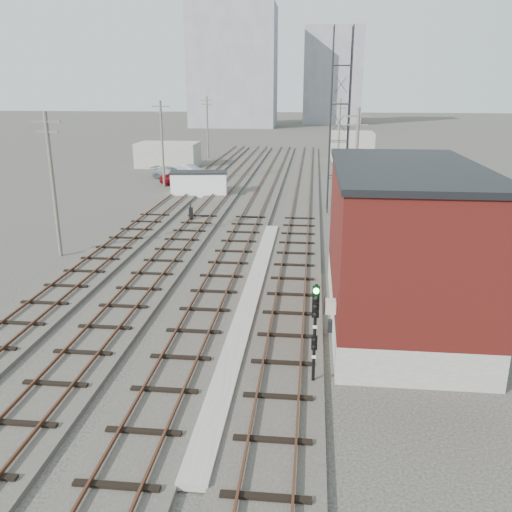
# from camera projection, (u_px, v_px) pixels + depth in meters

# --- Properties ---
(ground) EXTENTS (320.00, 320.00, 0.00)m
(ground) POSITION_uv_depth(u_px,v_px,m) (287.00, 168.00, 71.47)
(ground) COLOR #282621
(ground) RESTS_ON ground
(track_right) EXTENTS (3.20, 90.00, 0.39)m
(track_right) POSITION_uv_depth(u_px,v_px,m) (302.00, 200.00, 51.27)
(track_right) COLOR #332D28
(track_right) RESTS_ON ground
(track_mid_right) EXTENTS (3.20, 90.00, 0.39)m
(track_mid_right) POSITION_uv_depth(u_px,v_px,m) (260.00, 199.00, 51.67)
(track_mid_right) COLOR #332D28
(track_mid_right) RESTS_ON ground
(track_mid_left) EXTENTS (3.20, 90.00, 0.39)m
(track_mid_left) POSITION_uv_depth(u_px,v_px,m) (219.00, 198.00, 52.07)
(track_mid_left) COLOR #332D28
(track_mid_left) RESTS_ON ground
(track_left) EXTENTS (3.20, 90.00, 0.39)m
(track_left) POSITION_uv_depth(u_px,v_px,m) (178.00, 197.00, 52.48)
(track_left) COLOR #332D28
(track_left) RESTS_ON ground
(platform_curb) EXTENTS (0.90, 28.00, 0.26)m
(platform_curb) POSITION_uv_depth(u_px,v_px,m) (251.00, 296.00, 27.75)
(platform_curb) COLOR gray
(platform_curb) RESTS_ON ground
(brick_building) EXTENTS (6.54, 12.20, 7.22)m
(brick_building) POSITION_uv_depth(u_px,v_px,m) (402.00, 246.00, 24.10)
(brick_building) COLOR gray
(brick_building) RESTS_ON ground
(lattice_tower) EXTENTS (1.60, 1.60, 15.00)m
(lattice_tower) POSITION_uv_depth(u_px,v_px,m) (339.00, 123.00, 44.95)
(lattice_tower) COLOR black
(lattice_tower) RESTS_ON ground
(utility_pole_left_a) EXTENTS (1.80, 0.24, 9.00)m
(utility_pole_left_a) POSITION_uv_depth(u_px,v_px,m) (53.00, 182.00, 33.35)
(utility_pole_left_a) COLOR #595147
(utility_pole_left_a) RESTS_ON ground
(utility_pole_left_b) EXTENTS (1.80, 0.24, 9.00)m
(utility_pole_left_b) POSITION_uv_depth(u_px,v_px,m) (162.00, 142.00, 57.06)
(utility_pole_left_b) COLOR #595147
(utility_pole_left_b) RESTS_ON ground
(utility_pole_left_c) EXTENTS (1.80, 0.24, 9.00)m
(utility_pole_left_c) POSITION_uv_depth(u_px,v_px,m) (207.00, 125.00, 80.77)
(utility_pole_left_c) COLOR #595147
(utility_pole_left_c) RESTS_ON ground
(utility_pole_right_a) EXTENTS (1.80, 0.24, 9.00)m
(utility_pole_right_a) POSITION_uv_depth(u_px,v_px,m) (356.00, 168.00, 39.02)
(utility_pole_right_a) COLOR #595147
(utility_pole_right_a) RESTS_ON ground
(utility_pole_right_b) EXTENTS (1.80, 0.24, 9.00)m
(utility_pole_right_b) POSITION_uv_depth(u_px,v_px,m) (339.00, 133.00, 67.48)
(utility_pole_right_b) COLOR #595147
(utility_pole_right_b) RESTS_ON ground
(apartment_left) EXTENTS (22.00, 14.00, 30.00)m
(apartment_left) POSITION_uv_depth(u_px,v_px,m) (233.00, 67.00, 139.91)
(apartment_left) COLOR gray
(apartment_left) RESTS_ON ground
(apartment_right) EXTENTS (16.00, 12.00, 26.00)m
(apartment_right) POSITION_uv_depth(u_px,v_px,m) (333.00, 76.00, 152.12)
(apartment_right) COLOR gray
(apartment_right) RESTS_ON ground
(shed_left) EXTENTS (8.00, 5.00, 3.20)m
(shed_left) POSITION_uv_depth(u_px,v_px,m) (168.00, 155.00, 72.60)
(shed_left) COLOR gray
(shed_left) RESTS_ON ground
(shed_right) EXTENTS (6.00, 6.00, 4.00)m
(shed_right) POSITION_uv_depth(u_px,v_px,m) (352.00, 146.00, 79.45)
(shed_right) COLOR gray
(shed_right) RESTS_ON ground
(signal_mast) EXTENTS (0.40, 0.41, 3.91)m
(signal_mast) POSITION_uv_depth(u_px,v_px,m) (315.00, 328.00, 19.08)
(signal_mast) COLOR gray
(signal_mast) RESTS_ON ground
(switch_stand) EXTENTS (0.40, 0.40, 1.38)m
(switch_stand) POSITION_uv_depth(u_px,v_px,m) (191.00, 214.00, 43.40)
(switch_stand) COLOR black
(switch_stand) RESTS_ON ground
(site_trailer) EXTENTS (5.90, 3.20, 2.36)m
(site_trailer) POSITION_uv_depth(u_px,v_px,m) (199.00, 183.00, 53.64)
(site_trailer) COLOR white
(site_trailer) RESTS_ON ground
(car_red) EXTENTS (4.50, 3.11, 1.42)m
(car_red) POSITION_uv_depth(u_px,v_px,m) (178.00, 179.00, 59.04)
(car_red) COLOR maroon
(car_red) RESTS_ON ground
(car_silver) EXTENTS (4.70, 3.10, 1.46)m
(car_silver) POSITION_uv_depth(u_px,v_px,m) (190.00, 171.00, 64.56)
(car_silver) COLOR #ABADB2
(car_silver) RESTS_ON ground
(car_grey) EXTENTS (5.07, 3.49, 1.36)m
(car_grey) POSITION_uv_depth(u_px,v_px,m) (170.00, 173.00, 63.33)
(car_grey) COLOR gray
(car_grey) RESTS_ON ground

